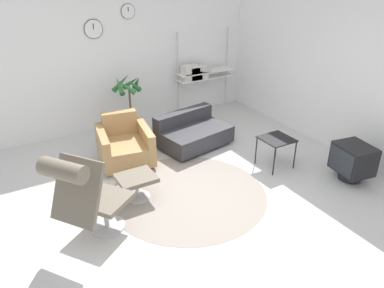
{
  "coord_description": "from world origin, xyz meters",
  "views": [
    {
      "loc": [
        -2.25,
        -3.91,
        2.97
      ],
      "look_at": [
        0.25,
        0.37,
        0.55
      ],
      "focal_mm": 35.0,
      "sensor_mm": 36.0,
      "label": 1
    }
  ],
  "objects_px": {
    "lounge_chair": "(84,191)",
    "side_table": "(276,141)",
    "armchair_red": "(124,146)",
    "shelf_unit": "(197,73)",
    "ottoman": "(136,181)",
    "potted_plant": "(130,103)",
    "crt_television": "(353,161)",
    "couch_low": "(193,134)"
  },
  "relations": [
    {
      "from": "lounge_chair",
      "to": "crt_television",
      "type": "height_order",
      "value": "lounge_chair"
    },
    {
      "from": "couch_low",
      "to": "side_table",
      "type": "bearing_deg",
      "value": 109.15
    },
    {
      "from": "side_table",
      "to": "ottoman",
      "type": "bearing_deg",
      "value": 173.02
    },
    {
      "from": "couch_low",
      "to": "crt_television",
      "type": "xyz_separation_m",
      "value": [
        1.46,
        -2.22,
        0.09
      ]
    },
    {
      "from": "lounge_chair",
      "to": "couch_low",
      "type": "bearing_deg",
      "value": 89.66
    },
    {
      "from": "crt_television",
      "to": "shelf_unit",
      "type": "bearing_deg",
      "value": 18.9
    },
    {
      "from": "armchair_red",
      "to": "potted_plant",
      "type": "height_order",
      "value": "potted_plant"
    },
    {
      "from": "ottoman",
      "to": "crt_television",
      "type": "xyz_separation_m",
      "value": [
        2.97,
        -1.16,
        0.05
      ]
    },
    {
      "from": "ottoman",
      "to": "potted_plant",
      "type": "bearing_deg",
      "value": 69.96
    },
    {
      "from": "ottoman",
      "to": "couch_low",
      "type": "distance_m",
      "value": 1.84
    },
    {
      "from": "ottoman",
      "to": "armchair_red",
      "type": "relative_size",
      "value": 0.5
    },
    {
      "from": "ottoman",
      "to": "side_table",
      "type": "height_order",
      "value": "side_table"
    },
    {
      "from": "ottoman",
      "to": "shelf_unit",
      "type": "xyz_separation_m",
      "value": [
        2.38,
        2.35,
        0.63
      ]
    },
    {
      "from": "crt_television",
      "to": "shelf_unit",
      "type": "height_order",
      "value": "shelf_unit"
    },
    {
      "from": "lounge_chair",
      "to": "shelf_unit",
      "type": "relative_size",
      "value": 0.69
    },
    {
      "from": "lounge_chair",
      "to": "armchair_red",
      "type": "bearing_deg",
      "value": 111.93
    },
    {
      "from": "potted_plant",
      "to": "shelf_unit",
      "type": "distance_m",
      "value": 1.67
    },
    {
      "from": "lounge_chair",
      "to": "side_table",
      "type": "distance_m",
      "value": 3.12
    },
    {
      "from": "couch_low",
      "to": "potted_plant",
      "type": "distance_m",
      "value": 1.32
    },
    {
      "from": "armchair_red",
      "to": "couch_low",
      "type": "bearing_deg",
      "value": -172.51
    },
    {
      "from": "armchair_red",
      "to": "shelf_unit",
      "type": "relative_size",
      "value": 0.59
    },
    {
      "from": "lounge_chair",
      "to": "crt_television",
      "type": "xyz_separation_m",
      "value": [
        3.8,
        -0.57,
        -0.41
      ]
    },
    {
      "from": "lounge_chair",
      "to": "side_table",
      "type": "height_order",
      "value": "lounge_chair"
    },
    {
      "from": "armchair_red",
      "to": "side_table",
      "type": "xyz_separation_m",
      "value": [
        2.0,
        -1.38,
        0.17
      ]
    },
    {
      "from": "armchair_red",
      "to": "couch_low",
      "type": "height_order",
      "value": "armchair_red"
    },
    {
      "from": "side_table",
      "to": "crt_television",
      "type": "distance_m",
      "value": 1.15
    },
    {
      "from": "ottoman",
      "to": "crt_television",
      "type": "height_order",
      "value": "crt_television"
    },
    {
      "from": "ottoman",
      "to": "armchair_red",
      "type": "bearing_deg",
      "value": 77.09
    },
    {
      "from": "potted_plant",
      "to": "shelf_unit",
      "type": "bearing_deg",
      "value": 9.87
    },
    {
      "from": "ottoman",
      "to": "potted_plant",
      "type": "xyz_separation_m",
      "value": [
        0.75,
        2.06,
        0.35
      ]
    },
    {
      "from": "crt_television",
      "to": "potted_plant",
      "type": "distance_m",
      "value": 3.93
    },
    {
      "from": "lounge_chair",
      "to": "potted_plant",
      "type": "xyz_separation_m",
      "value": [
        1.58,
        2.65,
        -0.1
      ]
    },
    {
      "from": "couch_low",
      "to": "lounge_chair",
      "type": "bearing_deg",
      "value": 24.98
    },
    {
      "from": "armchair_red",
      "to": "crt_television",
      "type": "height_order",
      "value": "armchair_red"
    },
    {
      "from": "armchair_red",
      "to": "couch_low",
      "type": "distance_m",
      "value": 1.26
    },
    {
      "from": "lounge_chair",
      "to": "potted_plant",
      "type": "distance_m",
      "value": 3.09
    },
    {
      "from": "ottoman",
      "to": "shelf_unit",
      "type": "height_order",
      "value": "shelf_unit"
    },
    {
      "from": "lounge_chair",
      "to": "crt_television",
      "type": "bearing_deg",
      "value": 46.03
    },
    {
      "from": "lounge_chair",
      "to": "couch_low",
      "type": "height_order",
      "value": "lounge_chair"
    },
    {
      "from": "couch_low",
      "to": "side_table",
      "type": "distance_m",
      "value": 1.54
    },
    {
      "from": "lounge_chair",
      "to": "couch_low",
      "type": "distance_m",
      "value": 2.91
    },
    {
      "from": "couch_low",
      "to": "crt_television",
      "type": "distance_m",
      "value": 2.66
    }
  ]
}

